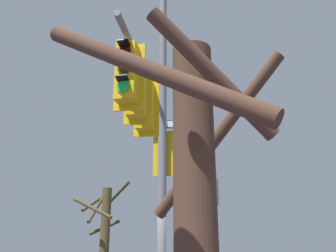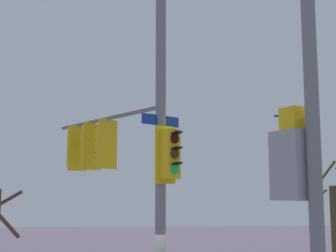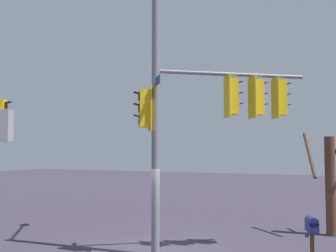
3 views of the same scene
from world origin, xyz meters
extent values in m
cylinder|color=slate|center=(-0.45, -0.09, 4.97)|extent=(0.24, 0.24, 9.94)
cylinder|color=slate|center=(0.94, -2.05, 5.40)|extent=(2.87, 3.99, 0.12)
cube|color=yellow|center=(0.94, -2.06, 4.70)|extent=(0.47, 0.45, 1.10)
cube|color=yellow|center=(0.85, -1.92, 4.70)|extent=(0.49, 0.34, 1.30)
cylinder|color=#2F0403|center=(1.03, -2.20, 5.04)|extent=(0.20, 0.15, 0.22)
cube|color=black|center=(1.08, -2.26, 5.16)|extent=(0.26, 0.25, 0.06)
cylinder|color=#352504|center=(1.03, -2.20, 4.70)|extent=(0.20, 0.15, 0.22)
cube|color=black|center=(1.08, -2.26, 4.82)|extent=(0.26, 0.25, 0.06)
cylinder|color=#19D147|center=(1.03, -2.20, 4.36)|extent=(0.20, 0.15, 0.22)
cube|color=black|center=(1.08, -2.26, 4.48)|extent=(0.26, 0.25, 0.06)
cylinder|color=slate|center=(0.94, -2.06, 5.32)|extent=(0.04, 0.04, 0.15)
cube|color=yellow|center=(1.42, -2.74, 4.70)|extent=(0.47, 0.46, 1.10)
cube|color=yellow|center=(1.32, -2.60, 4.70)|extent=(0.47, 0.37, 1.30)
cylinder|color=#2F0403|center=(1.52, -2.87, 5.04)|extent=(0.19, 0.16, 0.22)
cube|color=black|center=(1.56, -2.93, 5.16)|extent=(0.26, 0.25, 0.06)
cylinder|color=#352504|center=(1.52, -2.87, 4.70)|extent=(0.19, 0.16, 0.22)
cube|color=black|center=(1.56, -2.93, 4.82)|extent=(0.26, 0.25, 0.06)
cylinder|color=#19D147|center=(1.52, -2.87, 4.36)|extent=(0.19, 0.16, 0.22)
cube|color=black|center=(1.56, -2.93, 4.48)|extent=(0.26, 0.25, 0.06)
cylinder|color=slate|center=(1.42, -2.74, 5.32)|extent=(0.04, 0.04, 0.15)
cube|color=yellow|center=(1.87, -3.38, 4.70)|extent=(0.46, 0.44, 1.10)
cube|color=yellow|center=(1.78, -3.24, 4.70)|extent=(0.50, 0.33, 1.30)
cylinder|color=#2F0403|center=(1.96, -3.52, 5.04)|extent=(0.20, 0.14, 0.22)
cube|color=black|center=(2.00, -3.59, 5.16)|extent=(0.26, 0.25, 0.06)
cylinder|color=#352504|center=(1.96, -3.52, 4.70)|extent=(0.20, 0.14, 0.22)
cube|color=black|center=(2.00, -3.59, 4.82)|extent=(0.26, 0.25, 0.06)
cylinder|color=#19D147|center=(1.96, -3.52, 4.36)|extent=(0.20, 0.14, 0.22)
cube|color=black|center=(2.00, -3.59, 4.48)|extent=(0.26, 0.25, 0.06)
cylinder|color=slate|center=(1.87, -3.38, 5.32)|extent=(0.04, 0.04, 0.15)
cube|color=yellow|center=(-0.64, 0.18, 4.27)|extent=(0.47, 0.45, 1.10)
cube|color=yellow|center=(-0.55, 0.04, 4.27)|extent=(0.48, 0.35, 1.30)
cylinder|color=#2F0403|center=(-0.74, 0.32, 4.61)|extent=(0.20, 0.15, 0.22)
cube|color=black|center=(-0.78, 0.38, 4.73)|extent=(0.26, 0.25, 0.06)
cylinder|color=#352504|center=(-0.74, 0.32, 4.27)|extent=(0.20, 0.15, 0.22)
cube|color=black|center=(-0.78, 0.38, 4.39)|extent=(0.26, 0.25, 0.06)
cylinder|color=#19D147|center=(-0.74, 0.32, 3.93)|extent=(0.20, 0.15, 0.22)
cube|color=black|center=(-0.78, 0.38, 4.05)|extent=(0.26, 0.25, 0.06)
cube|color=navy|center=(-0.45, -0.09, 5.07)|extent=(0.90, 0.69, 0.24)
cube|color=white|center=(-0.44, -0.11, 5.07)|extent=(0.80, 0.61, 0.18)
cylinder|color=slate|center=(-2.21, 4.66, 3.30)|extent=(0.20, 0.20, 6.61)
cube|color=#99999E|center=(-2.05, 4.31, 3.79)|extent=(0.63, 0.69, 0.97)
cube|color=yellow|center=(-2.08, 4.37, 4.04)|extent=(0.46, 0.43, 1.10)
cylinder|color=#2F0403|center=(-2.00, 4.22, 4.38)|extent=(0.21, 0.12, 0.22)
cube|color=black|center=(-1.97, 4.15, 4.50)|extent=(0.26, 0.24, 0.06)
cylinder|color=#352504|center=(-2.00, 4.22, 4.04)|extent=(0.21, 0.12, 0.22)
cube|color=black|center=(-1.97, 4.15, 4.16)|extent=(0.26, 0.24, 0.06)
cylinder|color=#19D147|center=(-2.00, 4.22, 3.70)|extent=(0.21, 0.12, 0.22)
cube|color=black|center=(-1.97, 4.15, 3.82)|extent=(0.26, 0.24, 0.06)
cylinder|color=#503527|center=(4.46, -4.74, 1.77)|extent=(0.36, 0.36, 3.54)
cylinder|color=#503527|center=(4.87, -5.00, 3.06)|extent=(0.67, 0.97, 1.02)
cylinder|color=#503527|center=(4.71, -5.57, 2.95)|extent=(1.76, 0.63, 1.14)
cylinder|color=#503527|center=(4.25, -4.07, 2.88)|extent=(1.47, 0.57, 1.67)
cylinder|color=#4D4325|center=(-5.88, 2.21, 2.04)|extent=(0.39, 0.39, 4.09)
cylinder|color=#4D4325|center=(-6.55, 2.12, 3.57)|extent=(0.34, 1.42, 0.94)
cylinder|color=#4D4325|center=(-6.36, 2.12, 3.36)|extent=(0.35, 1.09, 1.43)
cylinder|color=#4D4325|center=(-6.39, 2.56, 2.53)|extent=(0.84, 1.13, 0.67)
cylinder|color=#4D4325|center=(-5.92, 2.85, 3.95)|extent=(1.35, 0.21, 0.93)
cylinder|color=#4D4325|center=(-5.62, 1.33, 3.19)|extent=(1.85, 0.67, 0.91)
camera|label=1|loc=(6.37, -7.10, 1.78)|focal=38.80mm
camera|label=2|loc=(0.20, 10.89, 3.40)|focal=51.73mm
camera|label=3|loc=(-10.83, -5.03, 3.04)|focal=41.69mm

